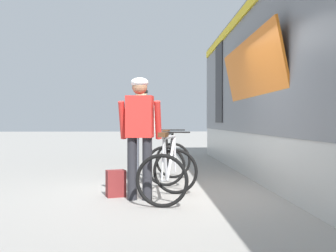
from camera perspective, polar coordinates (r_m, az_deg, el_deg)
The scene contains 6 objects.
ground_plane at distance 6.36m, azimuth 1.52°, elevation -9.60°, with size 80.00×80.00×0.00m, color gray.
cyclist_near_in_red at distance 5.83m, azimuth -4.00°, elevation -0.12°, with size 0.64×0.37×1.76m.
cyclist_far_in_white at distance 7.56m, azimuth -3.79°, elevation 0.05°, with size 0.63×0.35×1.76m.
bicycle_near_silver at distance 5.83m, azimuth 0.14°, elevation -6.55°, with size 0.94×1.20×0.99m.
bicycle_far_black at distance 7.58m, azimuth 0.19°, elevation -4.89°, with size 0.89×1.18×0.99m.
backpack_on_platform at distance 6.18m, azimuth -7.35°, elevation -8.03°, with size 0.28×0.18×0.40m, color maroon.
Camera 1 is at (-0.43, -6.25, 1.13)m, focal length 43.30 mm.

